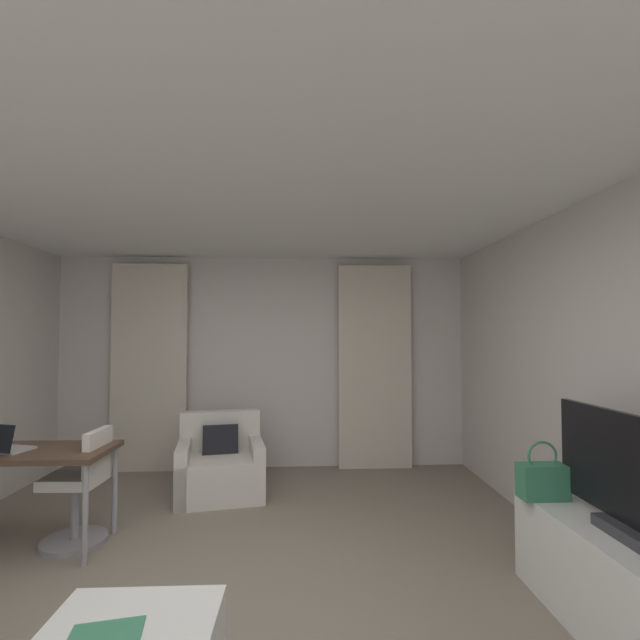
# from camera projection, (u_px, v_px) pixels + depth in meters

# --- Properties ---
(ground_plane) EXTENTS (12.00, 12.00, 0.00)m
(ground_plane) POSITION_uv_depth(u_px,v_px,m) (217.00, 630.00, 2.41)
(ground_plane) COLOR gray
(wall_window) EXTENTS (5.12, 0.06, 2.60)m
(wall_window) POSITION_uv_depth(u_px,v_px,m) (264.00, 361.00, 5.48)
(wall_window) COLOR silver
(wall_window) RESTS_ON ground
(ceiling) EXTENTS (5.12, 6.12, 0.06)m
(ceiling) POSITION_uv_depth(u_px,v_px,m) (221.00, 159.00, 2.50)
(ceiling) COLOR white
(ceiling) RESTS_ON wall_left
(curtain_left_panel) EXTENTS (0.90, 0.06, 2.50)m
(curtain_left_panel) POSITION_uv_depth(u_px,v_px,m) (149.00, 366.00, 5.29)
(curtain_left_panel) COLOR beige
(curtain_left_panel) RESTS_ON ground
(curtain_right_panel) EXTENTS (0.90, 0.06, 2.50)m
(curtain_right_panel) POSITION_uv_depth(u_px,v_px,m) (375.00, 366.00, 5.41)
(curtain_right_panel) COLOR beige
(curtain_right_panel) RESTS_ON ground
(armchair) EXTENTS (0.97, 0.90, 0.80)m
(armchair) POSITION_uv_depth(u_px,v_px,m) (220.00, 467.00, 4.48)
(armchair) COLOR silver
(armchair) RESTS_ON ground
(desk) EXTENTS (1.41, 0.60, 0.75)m
(desk) POSITION_uv_depth(u_px,v_px,m) (14.00, 458.00, 3.32)
(desk) COLOR #4C3828
(desk) RESTS_ON ground
(desk_chair) EXTENTS (0.48, 0.48, 0.88)m
(desk_chair) POSITION_uv_depth(u_px,v_px,m) (80.00, 492.00, 3.42)
(desk_chair) COLOR gray
(desk_chair) RESTS_ON ground
(laptop) EXTENTS (0.37, 0.32, 0.22)m
(laptop) POSITION_uv_depth(u_px,v_px,m) (3.00, 446.00, 3.27)
(laptop) COLOR #ADADB2
(laptop) RESTS_ON desk
(magazine_open) EXTENTS (0.31, 0.25, 0.01)m
(magazine_open) POSITION_uv_depth(u_px,v_px,m) (105.00, 637.00, 1.74)
(magazine_open) COLOR #387F5B
(magazine_open) RESTS_ON coffee_table
(tv_console) EXTENTS (0.51, 1.38, 0.57)m
(tv_console) POSITION_uv_depth(u_px,v_px,m) (627.00, 589.00, 2.30)
(tv_console) COLOR white
(tv_console) RESTS_ON ground
(tv_flatscreen) EXTENTS (0.20, 1.13, 0.64)m
(tv_flatscreen) POSITION_uv_depth(u_px,v_px,m) (631.00, 479.00, 2.28)
(tv_flatscreen) COLOR #333338
(tv_flatscreen) RESTS_ON tv_console
(handbag_primary) EXTENTS (0.30, 0.14, 0.37)m
(handbag_primary) POSITION_uv_depth(u_px,v_px,m) (543.00, 480.00, 2.82)
(handbag_primary) COLOR #387F5B
(handbag_primary) RESTS_ON tv_console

